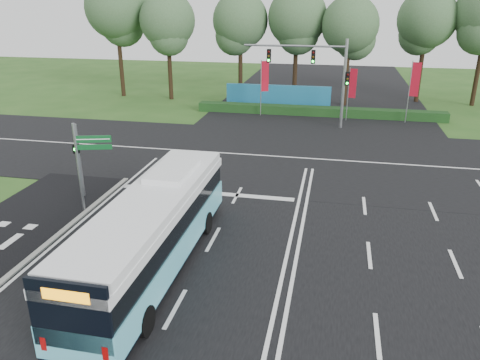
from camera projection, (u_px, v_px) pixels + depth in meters
name	position (u px, v px, depth m)	size (l,w,h in m)	color
ground	(289.00, 248.00, 19.74)	(120.00, 120.00, 0.00)	#28511B
road_main	(289.00, 247.00, 19.73)	(20.00, 120.00, 0.04)	black
road_cross	(308.00, 159.00, 30.69)	(120.00, 14.00, 0.05)	black
kerb_strip	(32.00, 257.00, 18.89)	(0.25, 18.00, 0.12)	gray
city_bus	(153.00, 230.00, 17.59)	(2.55, 11.60, 3.33)	#5FC5DC
pedestrian_signal	(79.00, 158.00, 24.05)	(0.36, 0.44, 3.95)	gray
street_sign	(85.00, 158.00, 22.20)	(1.69, 0.55, 4.46)	gray
banner_flag_left	(264.00, 80.00, 41.05)	(0.67, 0.34, 4.92)	gray
banner_flag_mid	(352.00, 87.00, 39.22)	(0.65, 0.24, 4.54)	gray
banner_flag_right	(413.00, 83.00, 38.41)	(0.75, 0.21, 5.16)	gray
traffic_light_gantry	(322.00, 69.00, 36.74)	(8.41, 0.28, 7.00)	gray
hedge	(318.00, 111.00, 41.97)	(22.00, 1.20, 0.80)	#143513
blue_hoarding	(278.00, 97.00, 44.76)	(10.00, 0.30, 2.20)	#1A658D
eucalyptus_row	(291.00, 17.00, 45.38)	(42.02, 9.31, 12.15)	black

